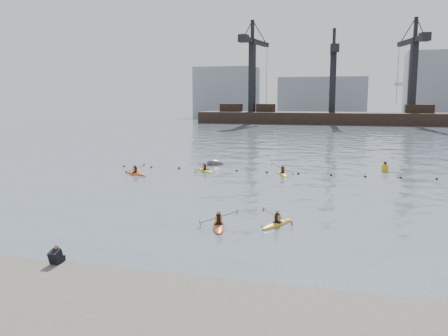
{
  "coord_description": "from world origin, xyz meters",
  "views": [
    {
      "loc": [
        5.78,
        -21.57,
        7.1
      ],
      "look_at": [
        -1.79,
        6.17,
        2.8
      ],
      "focal_mm": 38.0,
      "sensor_mm": 36.0,
      "label": 1
    }
  ],
  "objects_px": {
    "kayaker_2": "(135,173)",
    "mooring_buoy": "(216,165)",
    "kayaker_0": "(219,225)",
    "nav_buoy": "(385,168)",
    "kayaker_5": "(205,170)",
    "kayaker_3": "(283,173)",
    "kayaker_1": "(277,223)"
  },
  "relations": [
    {
      "from": "kayaker_3",
      "to": "kayaker_2",
      "type": "bearing_deg",
      "value": 176.14
    },
    {
      "from": "kayaker_0",
      "to": "nav_buoy",
      "type": "relative_size",
      "value": 2.8
    },
    {
      "from": "kayaker_0",
      "to": "kayaker_2",
      "type": "relative_size",
      "value": 1.05
    },
    {
      "from": "mooring_buoy",
      "to": "nav_buoy",
      "type": "relative_size",
      "value": 1.71
    },
    {
      "from": "kayaker_0",
      "to": "kayaker_1",
      "type": "relative_size",
      "value": 1.12
    },
    {
      "from": "kayaker_5",
      "to": "mooring_buoy",
      "type": "height_order",
      "value": "kayaker_5"
    },
    {
      "from": "kayaker_0",
      "to": "kayaker_1",
      "type": "xyz_separation_m",
      "value": [
        3.06,
        1.27,
        -0.01
      ]
    },
    {
      "from": "kayaker_2",
      "to": "kayaker_5",
      "type": "distance_m",
      "value": 6.63
    },
    {
      "from": "mooring_buoy",
      "to": "nav_buoy",
      "type": "bearing_deg",
      "value": -0.24
    },
    {
      "from": "kayaker_5",
      "to": "kayaker_0",
      "type": "bearing_deg",
      "value": -113.51
    },
    {
      "from": "kayaker_0",
      "to": "kayaker_2",
      "type": "xyz_separation_m",
      "value": [
        -12.49,
        15.41,
        -0.0
      ]
    },
    {
      "from": "kayaker_2",
      "to": "kayaker_3",
      "type": "height_order",
      "value": "kayaker_3"
    },
    {
      "from": "kayaker_2",
      "to": "mooring_buoy",
      "type": "bearing_deg",
      "value": -5.15
    },
    {
      "from": "kayaker_3",
      "to": "nav_buoy",
      "type": "xyz_separation_m",
      "value": [
        9.29,
        4.55,
        0.26
      ]
    },
    {
      "from": "kayaker_0",
      "to": "kayaker_1",
      "type": "bearing_deg",
      "value": 6.27
    },
    {
      "from": "kayaker_5",
      "to": "mooring_buoy",
      "type": "bearing_deg",
      "value": 49.99
    },
    {
      "from": "kayaker_3",
      "to": "kayaker_0",
      "type": "bearing_deg",
      "value": -110.81
    },
    {
      "from": "kayaker_2",
      "to": "kayaker_3",
      "type": "xyz_separation_m",
      "value": [
        13.29,
        3.44,
        -0.0
      ]
    },
    {
      "from": "kayaker_1",
      "to": "kayaker_2",
      "type": "bearing_deg",
      "value": 161.93
    },
    {
      "from": "mooring_buoy",
      "to": "nav_buoy",
      "type": "xyz_separation_m",
      "value": [
        17.11,
        -0.07,
        0.36
      ]
    },
    {
      "from": "kayaker_0",
      "to": "kayaker_5",
      "type": "xyz_separation_m",
      "value": [
        -6.74,
        18.73,
        -0.0
      ]
    },
    {
      "from": "kayaker_2",
      "to": "kayaker_3",
      "type": "bearing_deg",
      "value": -46.49
    },
    {
      "from": "kayaker_1",
      "to": "kayaker_5",
      "type": "height_order",
      "value": "kayaker_5"
    },
    {
      "from": "kayaker_3",
      "to": "kayaker_5",
      "type": "xyz_separation_m",
      "value": [
        -7.55,
        -0.12,
        -0.0
      ]
    },
    {
      "from": "kayaker_3",
      "to": "nav_buoy",
      "type": "height_order",
      "value": "kayaker_3"
    },
    {
      "from": "kayaker_1",
      "to": "mooring_buoy",
      "type": "distance_m",
      "value": 24.38
    },
    {
      "from": "kayaker_2",
      "to": "nav_buoy",
      "type": "bearing_deg",
      "value": -41.51
    },
    {
      "from": "kayaker_0",
      "to": "kayaker_5",
      "type": "distance_m",
      "value": 19.9
    },
    {
      "from": "kayaker_1",
      "to": "kayaker_2",
      "type": "relative_size",
      "value": 0.94
    },
    {
      "from": "kayaker_3",
      "to": "mooring_buoy",
      "type": "relative_size",
      "value": 1.62
    },
    {
      "from": "kayaker_2",
      "to": "kayaker_3",
      "type": "distance_m",
      "value": 13.73
    },
    {
      "from": "kayaker_0",
      "to": "kayaker_3",
      "type": "distance_m",
      "value": 18.86
    }
  ]
}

